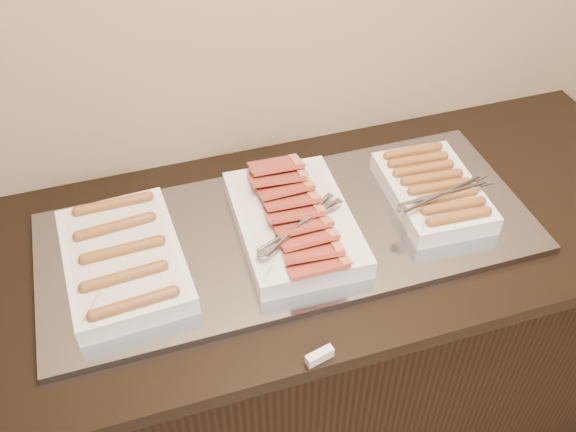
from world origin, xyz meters
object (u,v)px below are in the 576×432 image
Objects in this scene: counter at (293,343)px; dish_right at (434,190)px; warming_tray at (289,234)px; dish_left at (124,259)px; dish_center at (294,221)px.

dish_right is at bearing -0.73° from counter.
counter is 1.72× the size of warming_tray.
dish_right is (0.78, -0.00, 0.01)m from dish_left.
dish_right is at bearing -0.70° from warming_tray.
dish_right reaches higher than counter.
dish_left is at bearing -178.57° from dish_center.
warming_tray is at bearing -3.04° from dish_left.
warming_tray is 3.02× the size of dish_left.
dish_center is (0.01, -0.00, 0.04)m from warming_tray.
dish_center is (0.41, -0.00, 0.00)m from dish_left.
counter is at bearing -3.04° from dish_left.
warming_tray is 0.05m from dish_center.
dish_center reaches higher than dish_left.
dish_center is (0.00, -0.00, 0.50)m from counter.
dish_left reaches higher than counter.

